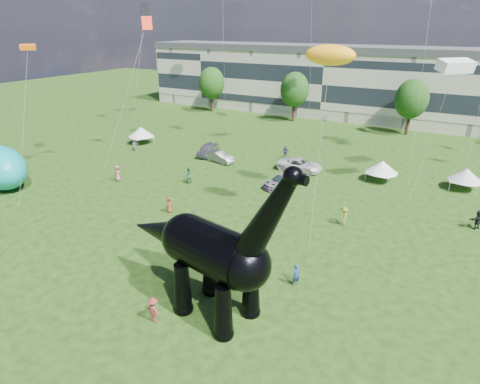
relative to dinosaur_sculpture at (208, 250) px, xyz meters
The scene contains 15 objects.
ground 5.94m from the dinosaur_sculpture, behind, with size 220.00×220.00×0.00m, color #16330C.
terrace_row 62.50m from the dinosaur_sculpture, 101.14° to the left, with size 78.00×11.00×12.00m, color beige.
tree_far_left 62.45m from the dinosaur_sculpture, 123.08° to the left, with size 5.20×5.20×9.44m.
tree_mid_left 54.75m from the dinosaur_sculpture, 107.08° to the left, with size 5.20×5.20×9.44m.
tree_mid_right 52.49m from the dinosaur_sculpture, 85.70° to the left, with size 5.20×5.20×9.44m.
dinosaur_sculpture is the anchor object (origin of this frame).
car_silver 32.68m from the dinosaur_sculpture, 124.04° to the left, with size 1.95×4.86×1.65m, color #A3A4A8.
car_grey 29.67m from the dinosaur_sculpture, 121.02° to the left, with size 1.46×4.17×1.38m, color slate.
car_white 27.84m from the dinosaur_sculpture, 99.93° to the left, with size 2.55×5.53×1.54m, color white.
car_dark 22.05m from the dinosaur_sculpture, 101.81° to the left, with size 1.96×4.83×1.40m, color #595960.
gazebo_near 29.00m from the dinosaur_sculpture, 80.58° to the left, with size 4.14×4.14×2.45m.
gazebo_far 33.20m from the dinosaur_sculpture, 66.57° to the left, with size 3.61×3.61×2.43m.
gazebo_left 40.49m from the dinosaur_sculpture, 138.37° to the left, with size 4.79×4.79×2.56m.
inflatable_teal 31.62m from the dinosaur_sculpture, 169.34° to the left, with size 7.59×4.74×4.74m, color #0D9FA6.
visitors 16.95m from the dinosaur_sculpture, 105.93° to the left, with size 49.10×34.25×1.88m.
Camera 1 is at (16.01, -16.46, 16.83)m, focal length 30.00 mm.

